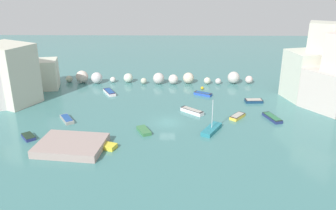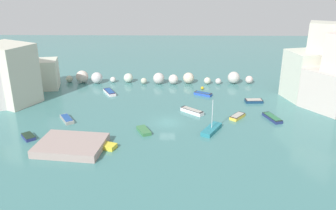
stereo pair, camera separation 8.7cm
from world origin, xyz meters
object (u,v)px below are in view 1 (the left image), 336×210
object	(u,v)px
moored_boat_4	(144,131)
moored_boat_10	(28,137)
moored_boat_2	(109,92)
moored_boat_7	(237,116)
moored_boat_0	(212,129)
moored_boat_5	(272,118)
channel_buoy	(202,88)
moored_boat_6	(254,101)
moored_boat_3	(67,119)
moored_boat_1	(203,94)
stone_dock	(71,145)
moored_boat_8	(104,145)
moored_boat_9	(192,111)

from	to	relation	value
moored_boat_4	moored_boat_10	size ratio (longest dim) A/B	1.18
moored_boat_2	moored_boat_4	size ratio (longest dim) A/B	1.25
moored_boat_7	moored_boat_10	distance (m)	32.89
moored_boat_0	moored_boat_5	world-z (taller)	moored_boat_0
channel_buoy	moored_boat_5	bearing A→B (deg)	-55.74
moored_boat_4	moored_boat_6	bearing A→B (deg)	-80.17
moored_boat_3	moored_boat_1	bearing A→B (deg)	87.36
stone_dock	moored_boat_0	size ratio (longest dim) A/B	1.75
stone_dock	moored_boat_8	world-z (taller)	stone_dock
moored_boat_3	moored_boat_10	size ratio (longest dim) A/B	1.38
channel_buoy	moored_boat_2	distance (m)	18.89
moored_boat_2	moored_boat_0	bearing A→B (deg)	19.55
moored_boat_4	moored_boat_9	xyz separation A→B (m)	(7.69, 7.75, 0.12)
stone_dock	moored_boat_1	xyz separation A→B (m)	(19.80, 22.55, -0.24)
moored_boat_3	moored_boat_4	distance (m)	13.59
moored_boat_5	moored_boat_7	size ratio (longest dim) A/B	1.36
moored_boat_7	moored_boat_9	size ratio (longest dim) A/B	0.82
stone_dock	moored_boat_7	xyz separation A→B (m)	(24.69, 11.21, -0.23)
moored_boat_6	moored_boat_10	bearing A→B (deg)	-159.69
stone_dock	moored_boat_2	xyz separation A→B (m)	(1.27, 23.17, -0.22)
moored_boat_0	moored_boat_10	size ratio (longest dim) A/B	1.77
stone_dock	moored_boat_6	bearing A→B (deg)	32.99
stone_dock	moored_boat_1	bearing A→B (deg)	48.73
moored_boat_6	moored_boat_5	bearing A→B (deg)	-83.44
channel_buoy	moored_boat_1	xyz separation A→B (m)	(-0.14, -3.57, -0.02)
moored_boat_9	moored_boat_0	bearing A→B (deg)	151.80
moored_boat_4	moored_boat_3	bearing A→B (deg)	47.74
stone_dock	moored_boat_5	bearing A→B (deg)	19.64
stone_dock	moored_boat_10	size ratio (longest dim) A/B	3.10
moored_boat_3	moored_boat_6	size ratio (longest dim) A/B	1.22
moored_boat_8	moored_boat_10	world-z (taller)	moored_boat_8
moored_boat_9	moored_boat_4	bearing A→B (deg)	86.98
stone_dock	moored_boat_9	world-z (taller)	stone_dock
moored_boat_4	moored_boat_9	distance (m)	10.91
moored_boat_8	moored_boat_10	xyz separation A→B (m)	(-11.63, 2.66, -0.05)
moored_boat_0	moored_boat_9	world-z (taller)	moored_boat_0
moored_boat_10	moored_boat_1	bearing A→B (deg)	87.23
channel_buoy	moored_boat_2	bearing A→B (deg)	-171.03
moored_boat_5	moored_boat_8	xyz separation A→B (m)	(-25.92, -10.36, 0.03)
moored_boat_2	moored_boat_6	xyz separation A→B (m)	(27.71, -4.36, -0.04)
channel_buoy	moored_boat_2	xyz separation A→B (m)	(-18.66, -2.95, 0.01)
moored_boat_4	moored_boat_7	size ratio (longest dim) A/B	1.04
stone_dock	moored_boat_5	size ratio (longest dim) A/B	2.02
moored_boat_1	moored_boat_8	size ratio (longest dim) A/B	0.96
moored_boat_1	moored_boat_10	xyz separation A→B (m)	(-27.00, -19.42, -0.04)
channel_buoy	moored_boat_0	size ratio (longest dim) A/B	0.12
moored_boat_3	moored_boat_7	distance (m)	28.13
channel_buoy	moored_boat_9	bearing A→B (deg)	-101.88
moored_boat_8	moored_boat_4	bearing A→B (deg)	65.33
moored_boat_2	moored_boat_8	size ratio (longest dim) A/B	1.13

